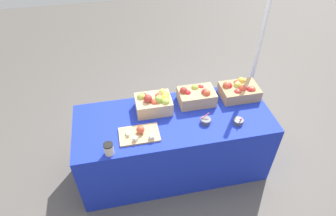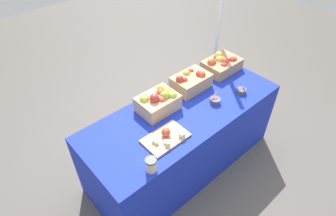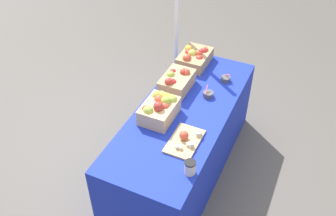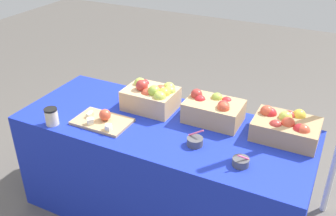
% 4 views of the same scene
% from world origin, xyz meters
% --- Properties ---
extents(ground_plane, '(10.00, 10.00, 0.00)m').
position_xyz_m(ground_plane, '(0.00, 0.00, 0.00)').
color(ground_plane, '#56514C').
extents(table, '(1.90, 0.76, 0.74)m').
position_xyz_m(table, '(0.00, 0.00, 0.37)').
color(table, '#192DB7').
rests_on(table, ground_plane).
extents(apple_crate_left, '(0.38, 0.27, 0.17)m').
position_xyz_m(apple_crate_left, '(0.73, 0.19, 0.81)').
color(apple_crate_left, tan).
rests_on(apple_crate_left, table).
extents(apple_crate_middle, '(0.36, 0.24, 0.19)m').
position_xyz_m(apple_crate_middle, '(0.27, 0.19, 0.82)').
color(apple_crate_middle, tan).
rests_on(apple_crate_middle, table).
extents(apple_crate_right, '(0.34, 0.26, 0.21)m').
position_xyz_m(apple_crate_right, '(-0.16, 0.16, 0.83)').
color(apple_crate_right, tan).
rests_on(apple_crate_right, table).
extents(cutting_board_front, '(0.36, 0.23, 0.09)m').
position_xyz_m(cutting_board_front, '(-0.35, -0.16, 0.76)').
color(cutting_board_front, tan).
rests_on(cutting_board_front, table).
extents(sample_bowl_near, '(0.10, 0.10, 0.10)m').
position_xyz_m(sample_bowl_near, '(0.28, -0.12, 0.76)').
color(sample_bowl_near, '#4C4C51').
rests_on(sample_bowl_near, table).
extents(sample_bowl_mid, '(0.09, 0.09, 0.09)m').
position_xyz_m(sample_bowl_mid, '(0.57, -0.19, 0.76)').
color(sample_bowl_mid, '#4C4C51').
rests_on(sample_bowl_mid, table).
extents(coffee_cup, '(0.08, 0.08, 0.11)m').
position_xyz_m(coffee_cup, '(-0.63, -0.31, 0.80)').
color(coffee_cup, beige).
rests_on(coffee_cup, table).
extents(tent_pole, '(0.04, 0.04, 1.97)m').
position_xyz_m(tent_pole, '(1.04, 0.53, 0.99)').
color(tent_pole, white).
rests_on(tent_pole, ground_plane).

